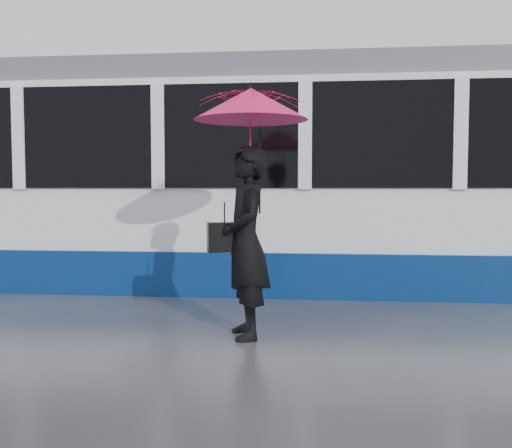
# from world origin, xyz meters

# --- Properties ---
(ground) EXTENTS (90.00, 90.00, 0.00)m
(ground) POSITION_xyz_m (0.00, 0.00, 0.00)
(ground) COLOR #2E2E34
(ground) RESTS_ON ground
(rails) EXTENTS (34.00, 1.51, 0.02)m
(rails) POSITION_xyz_m (0.00, 2.50, 0.01)
(rails) COLOR #3F3D38
(rails) RESTS_ON ground
(tram) EXTENTS (26.00, 2.56, 3.35)m
(tram) POSITION_xyz_m (3.38, 2.50, 1.64)
(tram) COLOR white
(tram) RESTS_ON ground
(woman) EXTENTS (0.65, 0.81, 1.92)m
(woman) POSITION_xyz_m (0.34, -0.77, 0.96)
(woman) COLOR black
(woman) RESTS_ON ground
(umbrella) EXTENTS (1.42, 1.42, 1.29)m
(umbrella) POSITION_xyz_m (0.39, -0.77, 2.10)
(umbrella) COLOR #FF1588
(umbrella) RESTS_ON ground
(handbag) EXTENTS (0.37, 0.25, 0.48)m
(handbag) POSITION_xyz_m (0.12, -0.75, 1.00)
(handbag) COLOR black
(handbag) RESTS_ON ground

